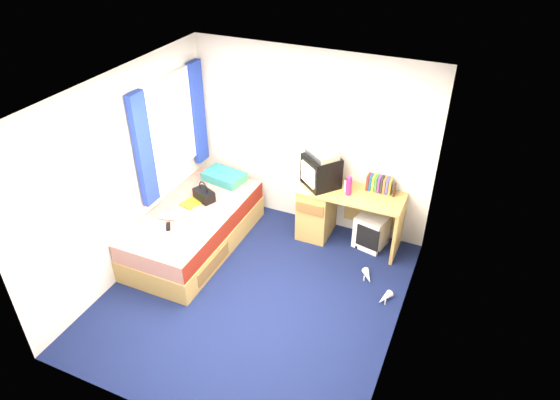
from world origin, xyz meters
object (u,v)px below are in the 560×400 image
at_px(water_bottle, 169,217).
at_px(colour_swatch_fan, 177,237).
at_px(pillow, 224,177).
at_px(desk, 330,210).
at_px(storage_cube, 371,231).
at_px(vcr, 322,154).
at_px(remote_control, 168,226).
at_px(white_heels, 376,287).
at_px(magazine, 192,203).
at_px(bed, 195,228).
at_px(towel, 201,219).
at_px(picture_frame, 395,190).
at_px(pink_water_bottle, 349,186).
at_px(crt_tv, 321,171).
at_px(handbag, 204,195).
at_px(aerosol_can, 346,186).

xyz_separation_m(water_bottle, colour_swatch_fan, (0.30, -0.26, -0.03)).
bearing_deg(pillow, desk, 3.61).
distance_m(storage_cube, vcr, 1.20).
xyz_separation_m(storage_cube, remote_control, (-2.15, -1.34, 0.33)).
bearing_deg(white_heels, magazine, 179.53).
height_order(bed, towel, towel).
relative_size(desk, picture_frame, 9.29).
bearing_deg(colour_swatch_fan, pink_water_bottle, 40.47).
xyz_separation_m(colour_swatch_fan, remote_control, (-0.21, 0.13, 0.00)).
xyz_separation_m(crt_tv, picture_frame, (0.91, 0.15, -0.13)).
height_order(handbag, magazine, handbag).
xyz_separation_m(storage_cube, aerosol_can, (-0.38, -0.04, 0.61)).
height_order(crt_tv, colour_swatch_fan, crt_tv).
bearing_deg(pillow, vcr, 4.15).
height_order(storage_cube, remote_control, remote_control).
xyz_separation_m(picture_frame, white_heels, (0.09, -0.93, -0.78)).
bearing_deg(colour_swatch_fan, vcr, 49.82).
relative_size(pillow, remote_control, 3.42).
height_order(bed, magazine, magazine).
bearing_deg(magazine, desk, 25.25).
height_order(crt_tv, vcr, vcr).
xyz_separation_m(aerosol_can, magazine, (-1.79, -0.74, -0.28)).
relative_size(vcr, water_bottle, 1.92).
distance_m(pillow, aerosol_can, 1.71).
bearing_deg(aerosol_can, bed, -152.34).
height_order(pink_water_bottle, aerosol_can, pink_water_bottle).
bearing_deg(bed, vcr, 33.81).
xyz_separation_m(storage_cube, pink_water_bottle, (-0.32, -0.09, 0.64)).
bearing_deg(towel, colour_swatch_fan, -104.31).
distance_m(colour_swatch_fan, white_heels, 2.38).
bearing_deg(crt_tv, bed, -106.39).
relative_size(pillow, colour_swatch_fan, 2.48).
distance_m(storage_cube, aerosol_can, 0.71).
xyz_separation_m(desk, water_bottle, (-1.67, -1.18, 0.17)).
bearing_deg(towel, picture_frame, 30.86).
xyz_separation_m(desk, crt_tv, (-0.15, 0.00, 0.55)).
relative_size(crt_tv, vcr, 1.44).
height_order(pillow, picture_frame, picture_frame).
bearing_deg(remote_control, handbag, 49.21).
xyz_separation_m(desk, remote_control, (-1.58, -1.32, 0.14)).
distance_m(aerosol_can, remote_control, 2.22).
relative_size(colour_swatch_fan, remote_control, 1.38).
xyz_separation_m(bed, vcr, (1.36, 0.91, 0.92)).
bearing_deg(storage_cube, bed, -143.45).
bearing_deg(storage_cube, colour_swatch_fan, -130.40).
relative_size(vcr, magazine, 1.37).
distance_m(bed, crt_tv, 1.77).
bearing_deg(vcr, remote_control, -99.24).
bearing_deg(towel, white_heels, 7.82).
bearing_deg(picture_frame, colour_swatch_fan, -147.50).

